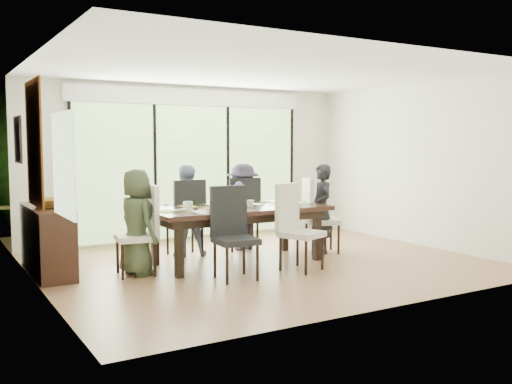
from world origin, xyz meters
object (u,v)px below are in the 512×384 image
person_left_end (137,222)px  cup_c (281,200)px  laptop (185,210)px  sideboard (47,240)px  chair_near_left (236,233)px  vase (239,202)px  cup_a (188,205)px  person_right_end (321,209)px  person_far_left (185,211)px  chair_far_right (242,213)px  chair_left_end (135,230)px  chair_right_end (322,215)px  table_top (238,209)px  chair_far_left (185,217)px  bowl (47,203)px  cup_b (250,204)px  chair_near_right (302,227)px  person_far_right (243,207)px

person_left_end → cup_c: bearing=-98.4°
laptop → sideboard: size_ratio=0.23×
chair_near_left → vase: size_ratio=9.17×
chair_near_left → cup_a: size_ratio=8.87×
person_right_end → person_far_left: (-1.93, 0.83, 0.00)m
person_far_left → cup_a: bearing=81.0°
sideboard → chair_far_right: bearing=3.4°
chair_left_end → cup_c: chair_left_end is taller
chair_far_right → chair_near_left: 2.02m
chair_right_end → cup_c: (-0.70, 0.10, 0.26)m
table_top → chair_far_left: (-0.45, 0.85, -0.18)m
chair_near_left → cup_c: chair_near_left is taller
chair_near_left → bowl: (-1.97, 1.44, 0.35)m
bowl → chair_far_right: bearing=5.3°
person_far_left → bowl: (-2.02, -0.26, 0.25)m
chair_left_end → bowl: chair_left_end is taller
cup_a → person_left_end: bearing=-169.1°
laptop → bowl: (-1.62, 0.67, 0.12)m
chair_far_left → chair_near_left: (-0.05, -1.72, 0.00)m
chair_left_end → chair_right_end: bearing=98.2°
laptop → cup_b: bearing=-28.3°
chair_far_right → cup_b: bearing=85.6°
chair_near_right → person_left_end: (-1.98, 0.87, 0.10)m
chair_far_left → chair_near_left: same height
chair_right_end → person_right_end: 0.10m
chair_left_end → person_far_left: 1.34m
cup_a → chair_left_end: bearing=-169.4°
chair_right_end → laptop: size_ratio=3.33×
chair_near_left → person_right_end: bearing=28.7°
table_top → chair_far_right: (0.55, 0.85, -0.18)m
person_left_end → cup_c: size_ratio=10.40×
chair_far_left → chair_near_left: size_ratio=1.00×
person_far_left → vase: bearing=133.8°
chair_near_right → cup_b: 0.89m
chair_far_left → cup_c: (1.25, -0.75, 0.26)m
chair_left_end → person_far_left: (1.05, 0.83, 0.10)m
table_top → chair_far_left: 0.98m
person_far_right → cup_b: bearing=63.3°
person_right_end → person_far_left: same height
cup_a → cup_c: size_ratio=1.00×
chair_left_end → person_far_right: size_ratio=0.85×
chair_near_right → vase: (-0.45, 0.92, 0.28)m
chair_near_right → person_far_right: size_ratio=0.85×
chair_right_end → chair_near_left: same height
cup_a → sideboard: size_ratio=0.08×
chair_left_end → cup_a: 0.86m
cup_c → cup_a: bearing=178.1°
bowl → cup_b: bearing=-14.4°
chair_right_end → person_far_left: 2.12m
chair_far_right → chair_far_left: bearing=18.5°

